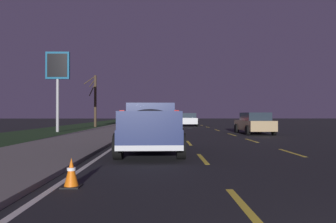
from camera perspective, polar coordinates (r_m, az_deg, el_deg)
name	(u,v)px	position (r m, az deg, el deg)	size (l,w,h in m)	color
ground	(197,130)	(28.83, 5.22, -3.30)	(144.00, 144.00, 0.00)	black
sidewalk_shoulder	(114,129)	(29.01, -9.61, -3.16)	(108.00, 4.00, 0.12)	slate
grass_verge	(58,130)	(30.19, -19.04, -3.14)	(108.00, 6.00, 0.01)	#1E3819
lane_markings	(163,128)	(31.71, -0.90, -3.03)	(108.00, 7.04, 0.01)	yellow
pickup_truck	(150,126)	(12.08, -3.15, -2.63)	(5.48, 2.38, 1.87)	#141E4C
sedan_blue	(157,120)	(33.74, -1.88, -1.55)	(4.41, 2.04, 1.54)	navy
sedan_silver	(189,119)	(38.22, 3.70, -1.42)	(4.44, 2.08, 1.54)	#B2B5BA
sedan_tan	(254,123)	(23.84, 15.09, -2.00)	(4.44, 2.09, 1.54)	#9E845B
sedan_red	(161,119)	(43.54, -1.27, -1.30)	(4.44, 2.08, 1.54)	maroon
gas_price_sign	(58,72)	(27.47, -19.02, 6.65)	(0.27, 1.90, 6.45)	#99999E
bare_tree_far	(95,100)	(36.55, -12.86, 2.08)	(1.04, 1.35, 5.73)	#423323
traffic_cone_near	(71,173)	(6.70, -16.80, -10.40)	(0.36, 0.36, 0.58)	black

